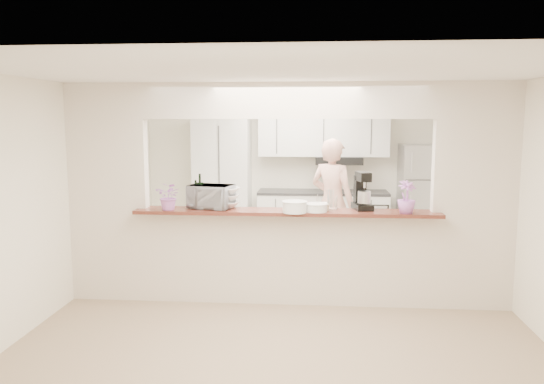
# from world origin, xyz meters

# --- Properties ---
(floor) EXTENTS (6.00, 6.00, 0.00)m
(floor) POSITION_xyz_m (0.00, 0.00, 0.00)
(floor) COLOR tan
(floor) RESTS_ON ground
(tile_overlay) EXTENTS (5.00, 2.90, 0.01)m
(tile_overlay) POSITION_xyz_m (0.00, 1.55, 0.01)
(tile_overlay) COLOR beige
(tile_overlay) RESTS_ON floor
(partition) EXTENTS (5.00, 0.15, 2.50)m
(partition) POSITION_xyz_m (0.00, 0.00, 1.48)
(partition) COLOR beige
(partition) RESTS_ON floor
(bar_counter) EXTENTS (3.40, 0.38, 1.09)m
(bar_counter) POSITION_xyz_m (0.00, -0.00, 0.58)
(bar_counter) COLOR beige
(bar_counter) RESTS_ON floor
(kitchen_cabinets) EXTENTS (3.15, 0.62, 2.25)m
(kitchen_cabinets) POSITION_xyz_m (-0.19, 2.72, 0.97)
(kitchen_cabinets) COLOR silver
(kitchen_cabinets) RESTS_ON floor
(refrigerator) EXTENTS (0.75, 0.70, 1.70)m
(refrigerator) POSITION_xyz_m (2.05, 2.65, 0.85)
(refrigerator) COLOR #B1B1B6
(refrigerator) RESTS_ON floor
(flower_left) EXTENTS (0.33, 0.30, 0.31)m
(flower_left) POSITION_xyz_m (-1.30, -0.15, 1.25)
(flower_left) COLOR pink
(flower_left) RESTS_ON bar_counter
(wine_bottle_a) EXTENTS (0.06, 0.06, 0.32)m
(wine_bottle_a) POSITION_xyz_m (-1.05, 0.07, 1.21)
(wine_bottle_a) COLOR black
(wine_bottle_a) RESTS_ON bar_counter
(wine_bottle_b) EXTENTS (0.08, 0.08, 0.39)m
(wine_bottle_b) POSITION_xyz_m (-1.00, 0.07, 1.24)
(wine_bottle_b) COLOR black
(wine_bottle_b) RESTS_ON bar_counter
(toaster_oven) EXTENTS (0.54, 0.43, 0.27)m
(toaster_oven) POSITION_xyz_m (-0.86, 0.01, 1.22)
(toaster_oven) COLOR #AAAAAF
(toaster_oven) RESTS_ON bar_counter
(serving_bowls) EXTENTS (0.38, 0.38, 0.23)m
(serving_bowls) POSITION_xyz_m (-0.70, 0.05, 1.20)
(serving_bowls) COLOR white
(serving_bowls) RESTS_ON bar_counter
(plate_stack_a) EXTENTS (0.27, 0.27, 0.12)m
(plate_stack_a) POSITION_xyz_m (0.10, -0.19, 1.15)
(plate_stack_a) COLOR white
(plate_stack_a) RESTS_ON bar_counter
(plate_stack_b) EXTENTS (0.25, 0.25, 0.09)m
(plate_stack_b) POSITION_xyz_m (0.33, -0.11, 1.14)
(plate_stack_b) COLOR white
(plate_stack_b) RESTS_ON bar_counter
(red_bowl) EXTENTS (0.15, 0.15, 0.07)m
(red_bowl) POSITION_xyz_m (0.20, 0.08, 1.12)
(red_bowl) COLOR maroon
(red_bowl) RESTS_ON bar_counter
(tan_bowl) EXTENTS (0.15, 0.15, 0.07)m
(tan_bowl) POSITION_xyz_m (0.40, -0.03, 1.13)
(tan_bowl) COLOR beige
(tan_bowl) RESTS_ON bar_counter
(utensil_caddy) EXTENTS (0.26, 0.17, 0.22)m
(utensil_caddy) POSITION_xyz_m (0.45, 0.05, 1.18)
(utensil_caddy) COLOR silver
(utensil_caddy) RESTS_ON bar_counter
(stand_mixer) EXTENTS (0.24, 0.32, 0.43)m
(stand_mixer) POSITION_xyz_m (0.85, 0.06, 1.28)
(stand_mixer) COLOR black
(stand_mixer) RESTS_ON bar_counter
(flower_right) EXTENTS (0.26, 0.26, 0.35)m
(flower_right) POSITION_xyz_m (1.30, -0.15, 1.27)
(flower_right) COLOR #AC63B8
(flower_right) RESTS_ON bar_counter
(person) EXTENTS (0.79, 0.72, 1.82)m
(person) POSITION_xyz_m (0.57, 1.65, 0.91)
(person) COLOR #D59C8A
(person) RESTS_ON floor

